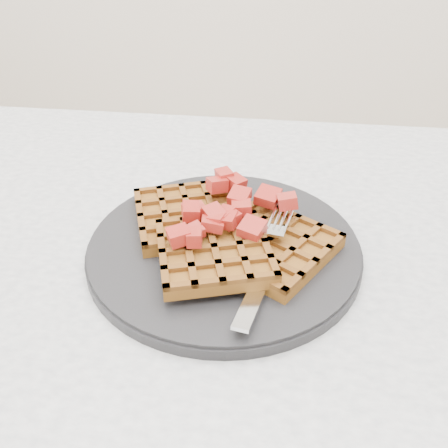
% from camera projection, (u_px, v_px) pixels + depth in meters
% --- Properties ---
extents(table, '(1.20, 0.80, 0.75)m').
position_uv_depth(table, '(323.00, 352.00, 0.58)').
color(table, silver).
rests_on(table, ground).
extents(plate, '(0.30, 0.30, 0.02)m').
position_uv_depth(plate, '(224.00, 248.00, 0.55)').
color(plate, black).
rests_on(plate, table).
extents(waffles, '(0.25, 0.22, 0.03)m').
position_uv_depth(waffles, '(224.00, 236.00, 0.53)').
color(waffles, brown).
rests_on(waffles, plate).
extents(strawberry_pile, '(0.15, 0.15, 0.02)m').
position_uv_depth(strawberry_pile, '(224.00, 213.00, 0.52)').
color(strawberry_pile, maroon).
rests_on(strawberry_pile, waffles).
extents(fork, '(0.06, 0.18, 0.02)m').
position_uv_depth(fork, '(267.00, 264.00, 0.50)').
color(fork, silver).
rests_on(fork, plate).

